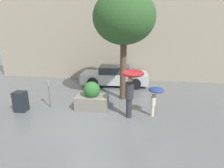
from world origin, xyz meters
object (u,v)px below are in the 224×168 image
(planter_box, at_px, (92,98))
(newspaper_box, at_px, (21,101))
(street_tree, at_px, (124,18))
(parked_car_near, at_px, (115,76))
(parking_meter, at_px, (49,89))
(person_adult, at_px, (131,83))
(person_child, at_px, (155,93))

(planter_box, distance_m, newspaper_box, 3.13)
(planter_box, distance_m, street_tree, 3.99)
(parked_car_near, relative_size, newspaper_box, 4.85)
(street_tree, xyz_separation_m, parking_meter, (-3.29, -1.57, -3.10))
(planter_box, relative_size, newspaper_box, 1.61)
(planter_box, xyz_separation_m, street_tree, (1.30, 1.43, 3.49))
(person_adult, height_order, parked_car_near, person_adult)
(parked_car_near, relative_size, street_tree, 0.82)
(parked_car_near, xyz_separation_m, street_tree, (0.73, -2.46, 3.40))
(newspaper_box, bearing_deg, planter_box, 13.25)
(planter_box, height_order, street_tree, street_tree)
(person_adult, distance_m, person_child, 1.13)
(person_adult, relative_size, person_child, 1.62)
(person_child, relative_size, parking_meter, 1.00)
(person_child, bearing_deg, person_adult, -165.01)
(person_child, height_order, parking_meter, parking_meter)
(person_adult, height_order, parking_meter, person_adult)
(planter_box, bearing_deg, parking_meter, -176.10)
(planter_box, bearing_deg, street_tree, 47.76)
(person_child, relative_size, parked_car_near, 0.29)
(person_child, xyz_separation_m, parking_meter, (-4.74, 0.31, -0.10))
(newspaper_box, bearing_deg, person_adult, -0.13)
(street_tree, bearing_deg, planter_box, -132.24)
(person_child, distance_m, newspaper_box, 5.84)
(person_child, relative_size, street_tree, 0.24)
(parked_car_near, distance_m, street_tree, 4.26)
(planter_box, relative_size, parked_car_near, 0.33)
(planter_box, xyz_separation_m, newspaper_box, (-3.05, -0.72, -0.06))
(person_child, bearing_deg, newspaper_box, -178.63)
(parked_car_near, bearing_deg, newspaper_box, 138.72)
(person_adult, xyz_separation_m, street_tree, (-0.48, 2.16, 2.50))
(street_tree, height_order, parking_meter, street_tree)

